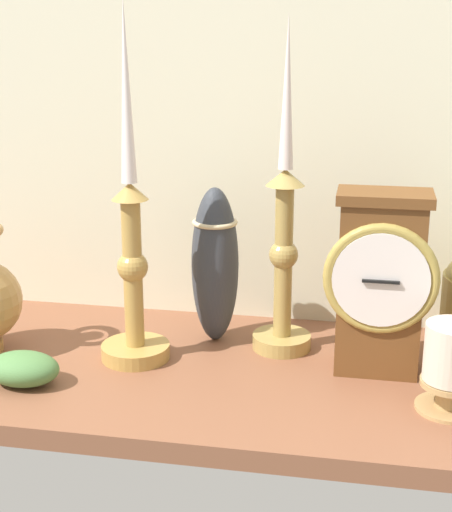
# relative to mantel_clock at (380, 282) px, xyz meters

# --- Properties ---
(ground_plane) EXTENTS (1.00, 0.36, 0.02)m
(ground_plane) POSITION_rel_mantel_clock_xyz_m (-0.21, -0.02, -0.12)
(ground_plane) COLOR brown
(back_wall) EXTENTS (1.20, 0.02, 0.65)m
(back_wall) POSITION_rel_mantel_clock_xyz_m (-0.21, 0.16, 0.21)
(back_wall) COLOR beige
(back_wall) RESTS_ON ground_plane
(mantel_clock) EXTENTS (0.13, 0.07, 0.22)m
(mantel_clock) POSITION_rel_mantel_clock_xyz_m (0.00, 0.00, 0.00)
(mantel_clock) COLOR brown
(mantel_clock) RESTS_ON ground_plane
(candlestick_tall_left) EXTENTS (0.08, 0.08, 0.43)m
(candlestick_tall_left) POSITION_rel_mantel_clock_xyz_m (-0.29, -0.02, 0.01)
(candlestick_tall_left) COLOR #B28B43
(candlestick_tall_left) RESTS_ON ground_plane
(candlestick_tall_center) EXTENTS (0.07, 0.07, 0.41)m
(candlestick_tall_center) POSITION_rel_mantel_clock_xyz_m (-0.12, 0.05, 0.02)
(candlestick_tall_center) COLOR #A58A48
(candlestick_tall_center) RESTS_ON ground_plane
(pillar_candle_front) EXTENTS (0.07, 0.07, 0.11)m
(pillar_candle_front) POSITION_rel_mantel_clock_xyz_m (0.08, -0.08, -0.06)
(pillar_candle_front) COLOR tan
(pillar_candle_front) RESTS_ON ground_plane
(tall_ceramic_vase) EXTENTS (0.06, 0.06, 0.20)m
(tall_ceramic_vase) POSITION_rel_mantel_clock_xyz_m (-0.21, 0.06, -0.01)
(tall_ceramic_vase) COLOR #31353B
(tall_ceramic_vase) RESTS_ON ground_plane
(ivy_sprig) EXTENTS (0.08, 0.06, 0.04)m
(ivy_sprig) POSITION_rel_mantel_clock_xyz_m (-0.39, -0.11, -0.09)
(ivy_sprig) COLOR #4F7F43
(ivy_sprig) RESTS_ON ground_plane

